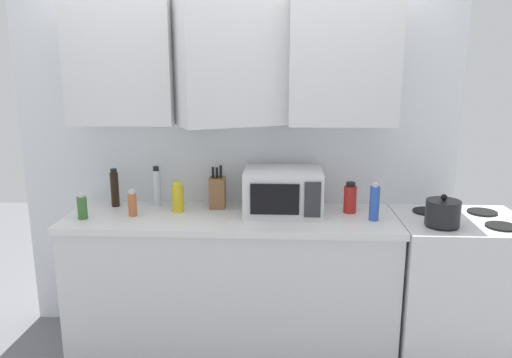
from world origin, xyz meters
TOP-DOWN VIEW (x-y plane):
  - wall_back_with_cabinets at (-0.00, -0.07)m, footprint 2.91×0.57m
  - counter_run at (0.00, -0.30)m, footprint 2.04×0.63m
  - stove_range at (1.40, -0.32)m, footprint 0.76×0.64m
  - kettle at (1.23, -0.46)m, footprint 0.19×0.19m
  - microwave at (0.32, -0.24)m, footprint 0.48×0.37m
  - knife_block at (-0.11, -0.13)m, footprint 0.10×0.12m
  - bottle_blue_cleaner at (0.86, -0.36)m, footprint 0.06×0.06m
  - bottle_clear_tall at (-0.51, -0.12)m, footprint 0.05×0.05m
  - bottle_soy_dark at (-0.78, -0.14)m, footprint 0.05×0.05m
  - bottle_yellow_mustard at (-0.34, -0.24)m, footprint 0.08×0.08m
  - bottle_green_oil at (-0.89, -0.42)m, footprint 0.06×0.06m
  - bottle_spice_jar at (-0.61, -0.34)m, footprint 0.05×0.05m
  - bottle_red_sauce at (0.74, -0.21)m, footprint 0.08×0.08m

SIDE VIEW (x-z plane):
  - counter_run at x=0.00m, z-range 0.00..0.90m
  - stove_range at x=1.40m, z-range 0.00..0.91m
  - bottle_green_oil at x=-0.89m, z-range 0.89..1.05m
  - bottle_spice_jar at x=-0.61m, z-range 0.89..1.06m
  - kettle at x=1.23m, z-range 0.89..1.07m
  - bottle_yellow_mustard at x=-0.34m, z-range 0.89..1.09m
  - bottle_red_sauce at x=0.74m, z-range 0.89..1.09m
  - knife_block at x=-0.11m, z-range 0.86..1.15m
  - bottle_blue_cleaner at x=0.86m, z-range 0.89..1.12m
  - bottle_soy_dark at x=-0.78m, z-range 0.90..1.15m
  - bottle_clear_tall at x=-0.51m, z-range 0.89..1.16m
  - microwave at x=0.32m, z-range 0.90..1.18m
  - wall_back_with_cabinets at x=0.00m, z-range 0.27..2.87m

